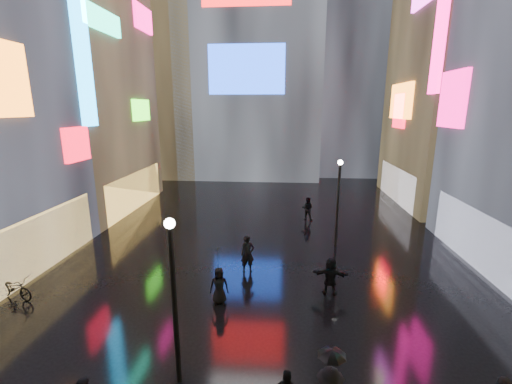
# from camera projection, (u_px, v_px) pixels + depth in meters

# --- Properties ---
(ground) EXTENTS (140.00, 140.00, 0.00)m
(ground) POSITION_uv_depth(u_px,v_px,m) (266.00, 238.00, 21.82)
(ground) COLOR black
(ground) RESTS_ON ground
(building_left_far) EXTENTS (10.28, 12.00, 22.00)m
(building_left_far) POSITION_uv_depth(u_px,v_px,m) (64.00, 69.00, 26.26)
(building_left_far) COLOR black
(building_left_far) RESTS_ON ground
(building_right_far) EXTENTS (10.28, 12.00, 28.00)m
(building_right_far) POSITION_uv_depth(u_px,v_px,m) (476.00, 31.00, 26.92)
(building_right_far) COLOR black
(building_right_far) RESTS_ON ground
(tower_flank_right) EXTENTS (12.00, 12.00, 34.00)m
(tower_flank_right) POSITION_uv_depth(u_px,v_px,m) (351.00, 34.00, 42.24)
(tower_flank_right) COLOR black
(tower_flank_right) RESTS_ON ground
(tower_flank_left) EXTENTS (10.00, 10.00, 26.00)m
(tower_flank_left) POSITION_uv_depth(u_px,v_px,m) (160.00, 66.00, 41.11)
(tower_flank_left) COLOR black
(tower_flank_left) RESTS_ON ground
(lamp_near) EXTENTS (0.30, 0.30, 5.20)m
(lamp_near) POSITION_uv_depth(u_px,v_px,m) (174.00, 294.00, 9.72)
(lamp_near) COLOR black
(lamp_near) RESTS_ON ground
(lamp_far) EXTENTS (0.30, 0.30, 5.20)m
(lamp_far) POSITION_uv_depth(u_px,v_px,m) (338.00, 198.00, 20.09)
(lamp_far) COLOR black
(lamp_far) RESTS_ON ground
(pedestrian_4) EXTENTS (0.85, 0.61, 1.61)m
(pedestrian_4) POSITION_uv_depth(u_px,v_px,m) (219.00, 286.00, 14.39)
(pedestrian_4) COLOR black
(pedestrian_4) RESTS_ON ground
(pedestrian_5) EXTENTS (1.63, 0.69, 1.71)m
(pedestrian_5) POSITION_uv_depth(u_px,v_px,m) (330.00, 276.00, 15.09)
(pedestrian_5) COLOR black
(pedestrian_5) RESTS_ON ground
(pedestrian_6) EXTENTS (0.81, 0.66, 1.91)m
(pedestrian_6) POSITION_uv_depth(u_px,v_px,m) (248.00, 254.00, 17.14)
(pedestrian_6) COLOR black
(pedestrian_6) RESTS_ON ground
(pedestrian_7) EXTENTS (0.95, 0.81, 1.72)m
(pedestrian_7) POSITION_uv_depth(u_px,v_px,m) (307.00, 209.00, 25.22)
(pedestrian_7) COLOR black
(pedestrian_7) RESTS_ON ground
(umbrella_1) EXTENTS (0.73, 0.73, 0.60)m
(umbrella_1) POSITION_uv_depth(u_px,v_px,m) (332.00, 359.00, 8.29)
(umbrella_1) COLOR black
(umbrella_1) RESTS_ON pedestrian_2
(umbrella_2) EXTENTS (1.35, 1.34, 0.91)m
(umbrella_2) POSITION_uv_depth(u_px,v_px,m) (218.00, 258.00, 14.09)
(umbrella_2) COLOR black
(umbrella_2) RESTS_ON pedestrian_4
(bicycle) EXTENTS (2.00, 1.09, 1.00)m
(bicycle) POSITION_uv_depth(u_px,v_px,m) (15.00, 288.00, 14.80)
(bicycle) COLOR black
(bicycle) RESTS_ON ground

